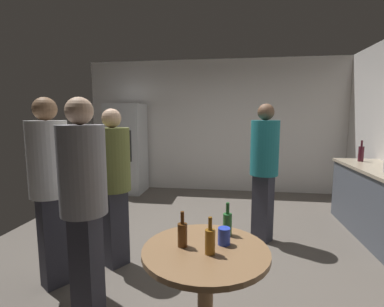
{
  "coord_description": "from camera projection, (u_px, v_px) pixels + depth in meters",
  "views": [
    {
      "loc": [
        0.38,
        -3.23,
        1.56
      ],
      "look_at": [
        -0.17,
        0.52,
        1.05
      ],
      "focal_mm": 26.21,
      "sensor_mm": 36.0,
      "label": 1
    }
  ],
  "objects": [
    {
      "name": "beer_bottle_green",
      "position": [
        227.0,
        223.0,
        1.95
      ],
      "size": [
        0.06,
        0.06,
        0.23
      ],
      "color": "#26662D",
      "rests_on": "foreground_table"
    },
    {
      "name": "wall_back",
      "position": [
        214.0,
        126.0,
        5.83
      ],
      "size": [
        5.32,
        0.06,
        2.7
      ],
      "primitive_type": "cube",
      "color": "silver",
      "rests_on": "ground_plane"
    },
    {
      "name": "beer_bottle_amber",
      "position": [
        210.0,
        241.0,
        1.68
      ],
      "size": [
        0.06,
        0.06,
        0.23
      ],
      "color": "#8C5919",
      "rests_on": "foreground_table"
    },
    {
      "name": "ground_plane",
      "position": [
        199.0,
        248.0,
        3.43
      ],
      "size": [
        5.2,
        5.2,
        0.1
      ],
      "primitive_type": "cube",
      "color": "#5B544C"
    },
    {
      "name": "refrigerator",
      "position": [
        127.0,
        149.0,
        5.72
      ],
      "size": [
        0.7,
        0.68,
        1.8
      ],
      "color": "silver",
      "rests_on": "ground_plane"
    },
    {
      "name": "person_in_teal_shirt",
      "position": [
        264.0,
        162.0,
        3.43
      ],
      "size": [
        0.47,
        0.47,
        1.71
      ],
      "rotation": [
        0.0,
        0.0,
        -2.18
      ],
      "color": "#2D2D38",
      "rests_on": "ground_plane"
    },
    {
      "name": "kitchen_counter",
      "position": [
        380.0,
        202.0,
        3.62
      ],
      "size": [
        0.64,
        1.72,
        0.9
      ],
      "color": "#4C515B",
      "rests_on": "ground_plane"
    },
    {
      "name": "wine_bottle_on_counter",
      "position": [
        361.0,
        153.0,
        4.09
      ],
      "size": [
        0.08,
        0.08,
        0.31
      ],
      "color": "#3F141E",
      "rests_on": "kitchen_counter"
    },
    {
      "name": "person_in_white_shirt",
      "position": [
        50.0,
        178.0,
        2.49
      ],
      "size": [
        0.47,
        0.47,
        1.72
      ],
      "rotation": [
        0.0,
        0.0,
        -0.6
      ],
      "color": "#2D2D38",
      "rests_on": "ground_plane"
    },
    {
      "name": "beer_bottle_brown",
      "position": [
        182.0,
        234.0,
        1.77
      ],
      "size": [
        0.06,
        0.06,
        0.23
      ],
      "color": "#593314",
      "rests_on": "foreground_table"
    },
    {
      "name": "plastic_cup_blue",
      "position": [
        224.0,
        236.0,
        1.81
      ],
      "size": [
        0.08,
        0.08,
        0.11
      ],
      "primitive_type": "cylinder",
      "color": "blue",
      "rests_on": "foreground_table"
    },
    {
      "name": "foreground_table",
      "position": [
        206.0,
        264.0,
        1.77
      ],
      "size": [
        0.8,
        0.8,
        0.73
      ],
      "color": "olive",
      "rests_on": "ground_plane"
    },
    {
      "name": "person_in_gray_shirt",
      "position": [
        84.0,
        193.0,
        2.07
      ],
      "size": [
        0.34,
        0.34,
        1.69
      ],
      "rotation": [
        0.0,
        0.0,
        -0.01
      ],
      "color": "#2D2D38",
      "rests_on": "ground_plane"
    },
    {
      "name": "person_in_olive_shirt",
      "position": [
        114.0,
        176.0,
        2.84
      ],
      "size": [
        0.47,
        0.47,
        1.63
      ],
      "rotation": [
        0.0,
        0.0,
        -0.58
      ],
      "color": "#2D2D38",
      "rests_on": "ground_plane"
    }
  ]
}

